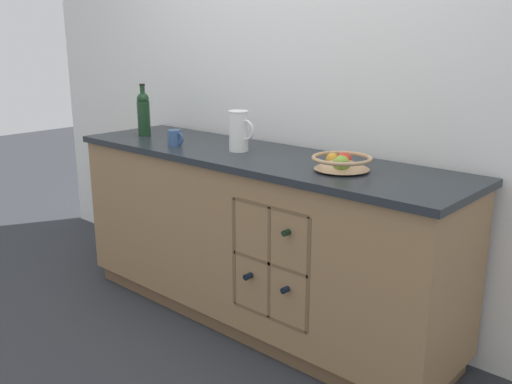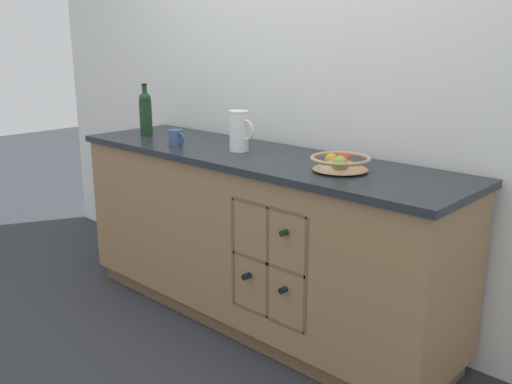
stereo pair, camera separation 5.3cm
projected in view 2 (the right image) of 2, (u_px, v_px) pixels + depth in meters
ground_plane at (256, 317)px, 3.18m from camera, size 14.00×14.00×0.00m
back_wall at (300, 82)px, 3.10m from camera, size 4.64×0.06×2.55m
kitchen_island at (256, 238)px, 3.05m from camera, size 2.28×0.63×0.93m
fruit_bowl at (340, 162)px, 2.54m from camera, size 0.27×0.27×0.08m
white_pitcher at (239, 130)px, 2.97m from camera, size 0.16×0.11×0.21m
ceramic_mug at (176, 138)px, 3.15m from camera, size 0.11×0.08×0.09m
standing_wine_bottle at (146, 112)px, 3.44m from camera, size 0.08×0.08×0.31m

